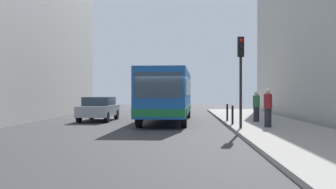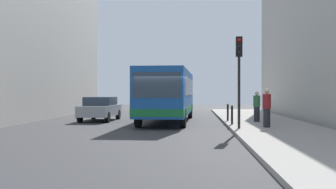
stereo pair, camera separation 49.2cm
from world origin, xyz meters
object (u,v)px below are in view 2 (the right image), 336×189
at_px(bollard_mid, 228,112).
at_px(bollard_near, 232,115).
at_px(pedestrian_near_signal, 267,108).
at_px(pedestrian_mid_sidewalk, 257,107).
at_px(bus, 168,93).
at_px(car_beside_bus, 100,108).
at_px(traffic_light, 239,64).
at_px(car_behind_bus, 177,104).

bearing_deg(bollard_mid, bollard_near, -90.00).
distance_m(bollard_near, pedestrian_near_signal, 2.29).
xyz_separation_m(bollard_near, pedestrian_mid_sidewalk, (1.52, 1.90, 0.36)).
bearing_deg(bus, pedestrian_mid_sidewalk, 162.65).
distance_m(bus, car_beside_bus, 4.45).
bearing_deg(traffic_light, bollard_mid, 91.16).
relative_size(bollard_mid, pedestrian_near_signal, 0.54).
xyz_separation_m(traffic_light, pedestrian_near_signal, (1.33, 0.59, -1.97)).
distance_m(bus, traffic_light, 7.06).
distance_m(car_beside_bus, bollard_mid, 7.92).
bearing_deg(pedestrian_mid_sidewalk, bollard_near, 102.08).
distance_m(bus, bollard_near, 5.13).
bearing_deg(pedestrian_near_signal, car_beside_bus, -56.93).
relative_size(car_behind_bus, traffic_light, 1.10).
relative_size(bus, pedestrian_mid_sidewalk, 6.66).
xyz_separation_m(car_beside_bus, pedestrian_mid_sidewalk, (9.25, -2.44, 0.20)).
distance_m(bus, car_behind_bus, 11.23).
height_order(bus, car_behind_bus, bus).
xyz_separation_m(bollard_near, bollard_mid, (0.00, 2.61, 0.00)).
bearing_deg(traffic_light, bollard_near, 92.46).
height_order(car_behind_bus, pedestrian_near_signal, pedestrian_near_signal).
bearing_deg(car_behind_bus, pedestrian_mid_sidewalk, 107.34).
relative_size(car_behind_bus, bollard_mid, 4.74).
bearing_deg(bollard_mid, car_beside_bus, 167.35).
distance_m(bus, bollard_mid, 3.76).
distance_m(car_behind_bus, pedestrian_mid_sidewalk, 13.83).
relative_size(bus, pedestrian_near_signal, 6.25).
bearing_deg(pedestrian_near_signal, bollard_near, -74.02).
height_order(car_behind_bus, bollard_mid, car_behind_bus).
xyz_separation_m(car_behind_bus, pedestrian_mid_sidewalk, (4.90, -12.93, 0.20)).
relative_size(car_behind_bus, bollard_near, 4.74).
bearing_deg(pedestrian_near_signal, bus, -71.20).
bearing_deg(traffic_light, pedestrian_near_signal, 23.83).
xyz_separation_m(pedestrian_near_signal, pedestrian_mid_sidewalk, (0.09, 3.64, -0.06)).
height_order(traffic_light, bollard_near, traffic_light).
height_order(car_beside_bus, pedestrian_near_signal, pedestrian_near_signal).
xyz_separation_m(traffic_light, bollard_near, (-0.10, 2.33, -2.38)).
xyz_separation_m(car_behind_bus, bollard_near, (3.38, -14.83, -0.16)).
bearing_deg(bollard_mid, pedestrian_mid_sidewalk, -25.00).
bearing_deg(bollard_mid, car_behind_bus, 105.45).
xyz_separation_m(car_behind_bus, traffic_light, (3.48, -17.16, 2.22)).
xyz_separation_m(bollard_near, pedestrian_near_signal, (1.43, -1.74, 0.42)).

